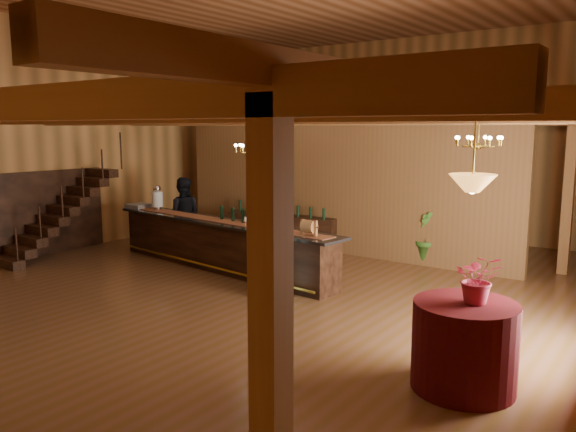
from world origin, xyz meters
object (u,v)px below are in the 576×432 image
Objects in this scene: tasting_bar at (220,245)px; guest at (272,251)px; backbar_shelf at (280,231)px; floor_plant at (430,238)px; round_table at (464,346)px; chandelier_left at (255,148)px; chandelier_right at (478,141)px; pendant_lamp at (473,183)px; beverage_dispenser at (157,198)px; raffle_drum at (309,227)px; staff_second at (183,214)px; bartender at (264,232)px.

tasting_bar is 2.33m from guest.
floor_plant reaches higher than backbar_shelf.
round_table is at bearing -64.60° from floor_plant.
chandelier_left is 1.00× the size of chandelier_right.
chandelier_right is at bearing 12.84° from chandelier_left.
pendant_lamp is (5.27, -2.68, -0.20)m from chandelier_left.
beverage_dispenser is at bearing 161.47° from round_table.
tasting_bar is at bearing -167.39° from chandelier_right.
pendant_lamp is (3.61, -2.18, 1.17)m from raffle_drum.
raffle_drum reaches higher than tasting_bar.
staff_second is (-7.00, -0.31, -1.87)m from chandelier_right.
backbar_shelf is at bearing 141.93° from round_table.
backbar_shelf is 3.76× the size of chandelier_left.
floor_plant is at bearing 59.22° from guest.
chandelier_left is at bearing -73.73° from backbar_shelf.
chandelier_left is at bearing 127.49° from staff_second.
chandelier_right is 3.25m from floor_plant.
tasting_bar is 7.96× the size of chandelier_left.
staff_second is 1.49× the size of floor_plant.
backbar_shelf is 2.04× the size of bartender.
chandelier_right is at bearing -50.61° from floor_plant.
tasting_bar is 4.60m from floor_plant.
tasting_bar is at bearing -168.56° from chandelier_left.
chandelier_left is at bearing -2.61° from beverage_dispenser.
chandelier_left reaches higher than bartender.
backbar_shelf is at bearing 113.46° from guest.
guest is (2.12, -0.92, 0.30)m from tasting_bar.
beverage_dispenser is 0.75× the size of chandelier_right.
pendant_lamp reaches higher than guest.
chandelier_left reaches higher than beverage_dispenser.
floor_plant is (-2.61, 5.50, 0.09)m from round_table.
tasting_bar is 6.86m from pendant_lamp.
round_table is 0.71× the size of guest.
beverage_dispenser is 4.62m from guest.
chandelier_left is 0.44× the size of staff_second.
guest reaches higher than raffle_drum.
round_table is at bearing 166.10° from bartender.
staff_second is at bearing -145.31° from backbar_shelf.
pendant_lamp reaches higher than bartender.
guest reaches higher than tasting_bar.
beverage_dispenser is at bearing 172.35° from raffle_drum.
round_table is at bearing -73.46° from chandelier_right.
staff_second is at bearing 157.63° from pendant_lamp.
pendant_lamp is (1.08, -3.63, -0.38)m from chandelier_right.
chandelier_left is at bearing -167.16° from chandelier_right.
floor_plant is at bearing 115.40° from round_table.
raffle_drum is 0.11× the size of backbar_shelf.
bartender is 0.81× the size of staff_second.
beverage_dispenser is at bearing -142.74° from backbar_shelf.
staff_second is at bearing 17.85° from bartender.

